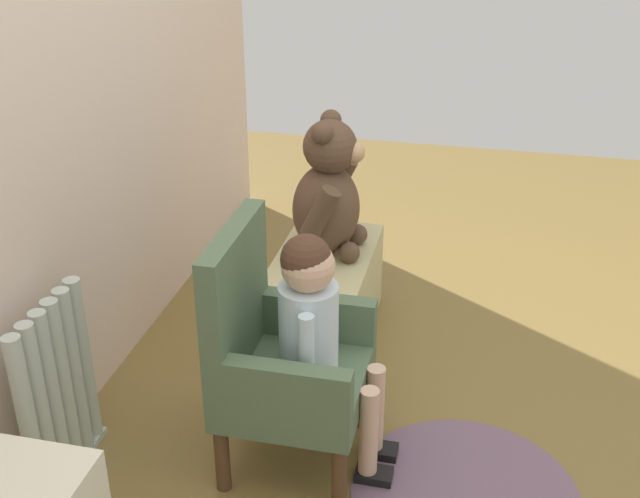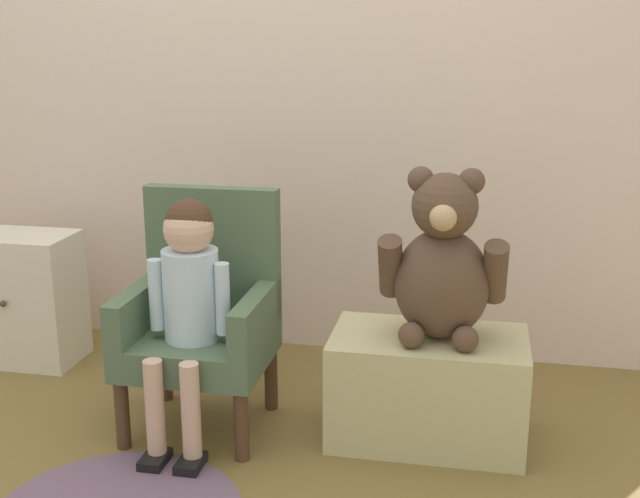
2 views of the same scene
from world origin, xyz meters
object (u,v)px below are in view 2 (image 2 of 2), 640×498
child_armchair (203,314)px  child_figure (188,286)px  small_dresser (25,298)px  low_bench (428,387)px  radiator (200,280)px  large_teddy_bear (442,265)px

child_armchair → child_figure: (0.00, -0.12, 0.13)m
small_dresser → low_bench: (1.55, -0.32, -0.08)m
radiator → low_bench: bearing=-31.6°
child_armchair → large_teddy_bear: 0.77m
child_armchair → large_teddy_bear: large_teddy_bear is taller
radiator → child_armchair: size_ratio=0.76×
small_dresser → child_figure: child_figure is taller
low_bench → large_teddy_bear: (0.03, -0.00, 0.40)m
child_armchair → small_dresser: bearing=157.6°
child_armchair → child_figure: size_ratio=1.00×
child_armchair → low_bench: (0.71, 0.02, -0.19)m
small_dresser → large_teddy_bear: size_ratio=0.96×
small_dresser → large_teddy_bear: large_teddy_bear is taller
radiator → large_teddy_bear: 1.16m
small_dresser → low_bench: bearing=-11.8°
radiator → child_figure: 0.77m
child_figure → child_armchair: bearing=90.0°
small_dresser → child_figure: bearing=-28.9°
small_dresser → child_figure: (0.83, -0.46, 0.24)m
radiator → large_teddy_bear: large_teddy_bear is taller
child_figure → low_bench: (0.71, 0.14, -0.33)m
child_figure → small_dresser: bearing=151.1°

